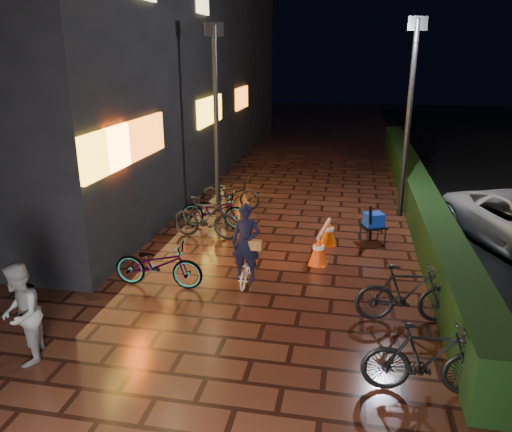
% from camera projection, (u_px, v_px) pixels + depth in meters
% --- Properties ---
extents(ground, '(80.00, 80.00, 0.00)m').
position_uv_depth(ground, '(264.00, 323.00, 8.66)').
color(ground, '#381911').
rests_on(ground, ground).
extents(hedge, '(0.70, 20.00, 1.00)m').
position_uv_depth(hedge, '(414.00, 188.00, 15.38)').
color(hedge, black).
rests_on(hedge, ground).
extents(bystander_person, '(0.86, 0.95, 1.59)m').
position_uv_depth(bystander_person, '(21.00, 314.00, 7.37)').
color(bystander_person, slate).
rests_on(bystander_person, ground).
extents(storefront_block, '(12.09, 22.00, 9.00)m').
position_uv_depth(storefront_block, '(78.00, 52.00, 19.68)').
color(storefront_block, black).
rests_on(storefront_block, ground).
extents(lamp_post_hedge, '(0.51, 0.16, 5.36)m').
position_uv_depth(lamp_post_hedge, '(409.00, 112.00, 13.43)').
color(lamp_post_hedge, black).
rests_on(lamp_post_hedge, ground).
extents(lamp_post_sf, '(0.49, 0.27, 5.23)m').
position_uv_depth(lamp_post_sf, '(216.00, 112.00, 13.91)').
color(lamp_post_sf, black).
rests_on(lamp_post_sf, ground).
extents(cyclist, '(0.61, 1.19, 1.69)m').
position_uv_depth(cyclist, '(246.00, 255.00, 9.98)').
color(cyclist, silver).
rests_on(cyclist, ground).
extents(traffic_barrier, '(0.58, 1.66, 0.67)m').
position_uv_depth(traffic_barrier, '(324.00, 241.00, 11.54)').
color(traffic_barrier, '#FF430D').
rests_on(traffic_barrier, ground).
extents(cart_assembly, '(0.73, 0.79, 1.11)m').
position_uv_depth(cart_assembly, '(373.00, 221.00, 12.12)').
color(cart_assembly, black).
rests_on(cart_assembly, ground).
extents(parked_bikes_storefront, '(2.00, 6.12, 1.06)m').
position_uv_depth(parked_bikes_storefront, '(206.00, 217.00, 12.66)').
color(parked_bikes_storefront, black).
rests_on(parked_bikes_storefront, ground).
extents(parked_bikes_hedge, '(1.89, 2.61, 1.06)m').
position_uv_depth(parked_bikes_hedge, '(416.00, 322.00, 7.66)').
color(parked_bikes_hedge, black).
rests_on(parked_bikes_hedge, ground).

